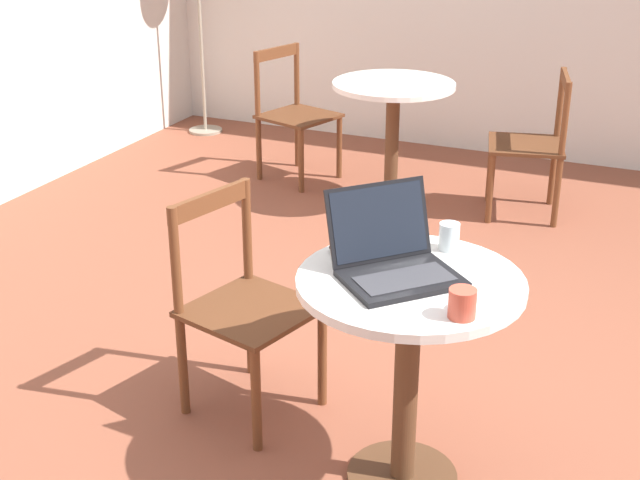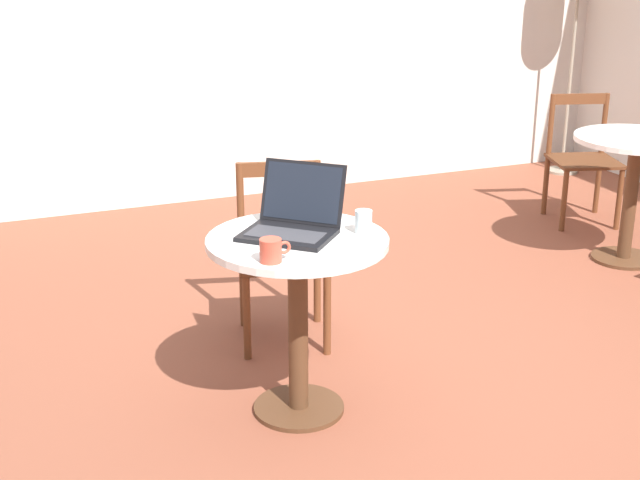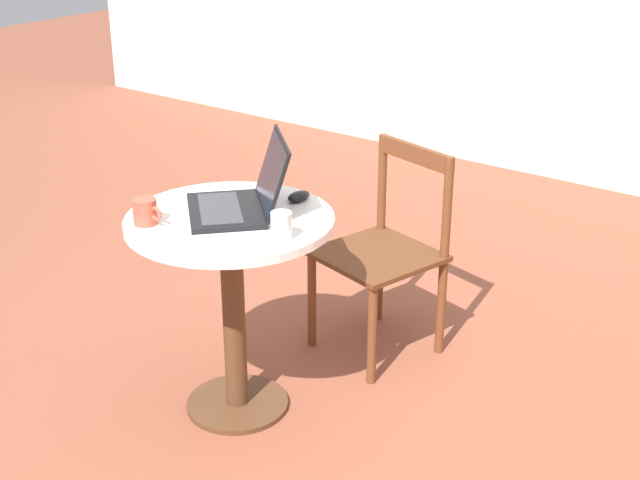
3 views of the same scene
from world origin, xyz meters
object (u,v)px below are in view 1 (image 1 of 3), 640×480
Objects in this scene: cafe_table_mid at (393,113)px; mug at (463,303)px; chair_mid_front at (533,145)px; mouse at (343,249)px; cafe_table_near at (408,330)px; laptop at (394,260)px; chair_mid_back at (294,114)px; drinking_glass at (449,237)px; chair_near_back at (243,306)px.

mug is (-2.62, -1.12, 0.22)m from cafe_table_mid.
mouse is at bearing 176.76° from chair_mid_front.
cafe_table_mid is 2.45m from mouse.
cafe_table_near is 1.59× the size of laptop.
mouse is at bearing -164.53° from cafe_table_mid.
chair_mid_back is (0.23, 0.75, -0.15)m from cafe_table_mid.
cafe_table_near is 0.34m from mouse.
mouse is (-2.35, -0.65, 0.20)m from cafe_table_mid.
laptop is 4.09× the size of mug.
drinking_glass is at bearing -61.10° from mouse.
mug reaches higher than chair_mid_front.
drinking_glass is at bearing -156.31° from cafe_table_mid.
laptop is (-2.64, -0.06, 0.38)m from chair_mid_front.
mouse is (0.09, 0.20, -0.04)m from laptop.
laptop reaches higher than chair_near_back.
mug is 0.47m from drinking_glass.
drinking_glass is at bearing 20.67° from mug.
drinking_glass reaches higher than cafe_table_mid.
cafe_table_near is at bearing 49.50° from mug.
chair_mid_back is at bearing 72.70° from cafe_table_mid.
mouse is (-2.55, 0.14, 0.35)m from chair_mid_front.
chair_mid_back reaches higher than cafe_table_mid.
chair_mid_front is 7.19× the size of mug.
chair_near_back is 0.77m from laptop.
drinking_glass reaches higher than chair_mid_back.
mug is (-0.18, -0.27, -0.01)m from laptop.
cafe_table_mid is at bearing 5.40° from chair_near_back.
chair_mid_back is 9.11× the size of drinking_glass.
laptop reaches higher than chair_mid_back.
mug is at bearing -159.33° from drinking_glass.
cafe_table_near is at bearing -92.28° from laptop.
chair_near_back is 1.05m from mug.
cafe_table_mid is at bearing 20.50° from cafe_table_near.
mug reaches higher than cafe_table_near.
drinking_glass reaches higher than mouse.
chair_mid_back is (2.49, 0.97, 0.00)m from chair_near_back.
chair_mid_front reaches higher than cafe_table_near.
chair_mid_back is (2.68, 1.67, -0.15)m from cafe_table_near.
chair_mid_front is at bearing -91.47° from chair_mid_back.
drinking_glass is (-2.38, -0.16, 0.38)m from chair_mid_front.
laptop is at bearing -178.67° from chair_mid_front.
chair_near_back is at bearing 74.02° from laptop.
laptop is 0.23m from mouse.
cafe_table_near is 3.16m from chair_mid_back.
cafe_table_mid is at bearing 19.32° from laptop.
chair_near_back reaches higher than cafe_table_mid.
chair_mid_front is 2.41m from drinking_glass.
drinking_glass is (0.07, -0.74, 0.38)m from chair_near_back.
mouse is at bearing -102.15° from chair_near_back.
mug is at bearing -119.87° from mouse.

